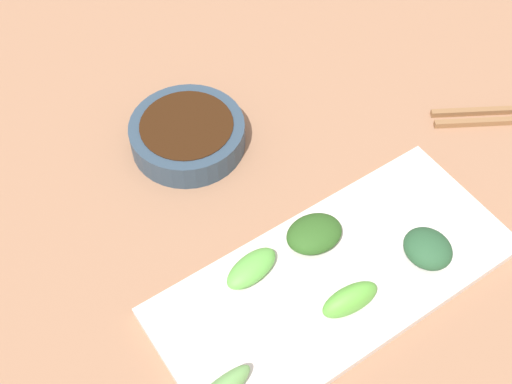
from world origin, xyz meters
TOP-DOWN VIEW (x-y plane):
  - tabletop at (0.00, 0.00)m, footprint 2.10×2.10m
  - sauce_bowl at (-0.18, -0.02)m, footprint 0.14×0.14m
  - serving_plate at (0.08, 0.01)m, footprint 0.17×0.39m
  - broccoli_stalk_0 at (0.11, -0.01)m, footprint 0.03×0.07m
  - broccoli_leafy_1 at (0.03, 0.01)m, footprint 0.06×0.07m
  - broccoli_leafy_2 at (0.11, 0.10)m, footprint 0.06×0.05m
  - broccoli_stalk_4 at (0.02, -0.07)m, footprint 0.04×0.07m

SIDE VIEW (x-z plane):
  - tabletop at x=0.00m, z-range 0.00..0.02m
  - serving_plate at x=0.08m, z-range 0.02..0.03m
  - sauce_bowl at x=-0.18m, z-range 0.02..0.06m
  - broccoli_stalk_4 at x=0.02m, z-range 0.03..0.05m
  - broccoli_leafy_1 at x=0.03m, z-range 0.03..0.06m
  - broccoli_leafy_2 at x=0.11m, z-range 0.03..0.06m
  - broccoli_stalk_0 at x=0.11m, z-range 0.03..0.06m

